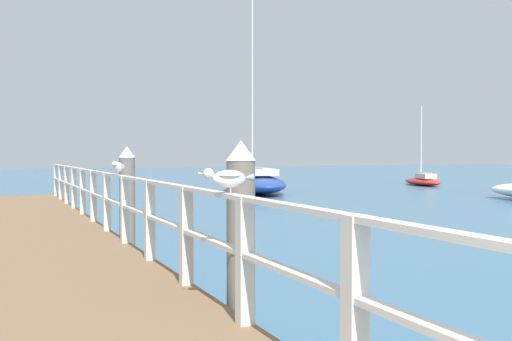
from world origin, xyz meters
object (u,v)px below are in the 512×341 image
object	(u,v)px
boat_5	(254,182)
seagull_foreground	(228,178)
boat_3	(423,180)
seagull_background	(118,166)
dock_piling_near	(241,243)
dock_piling_far	(127,202)

from	to	relation	value
boat_5	seagull_foreground	bearing A→B (deg)	-101.74
boat_3	seagull_foreground	bearing A→B (deg)	-116.55
seagull_foreground	boat_5	xyz separation A→B (m)	(9.74, 21.47, -1.19)
seagull_background	boat_5	distance (m)	19.28
dock_piling_near	dock_piling_far	size ratio (longest dim) A/B	1.00
dock_piling_near	seagull_background	world-z (taller)	dock_piling_near
boat_5	dock_piling_far	bearing A→B (deg)	-108.51
seagull_foreground	boat_5	bearing A→B (deg)	-10.47
seagull_foreground	seagull_background	bearing A→B (deg)	13.85
seagull_background	dock_piling_near	bearing A→B (deg)	-92.30
dock_piling_far	seagull_background	distance (m)	1.38
dock_piling_far	boat_5	world-z (taller)	boat_5
dock_piling_far	boat_5	distance (m)	18.07
dock_piling_far	boat_3	size ratio (longest dim) A/B	0.43
dock_piling_far	seagull_foreground	size ratio (longest dim) A/B	4.29
boat_3	boat_5	size ratio (longest dim) A/B	0.47
dock_piling_far	boat_3	xyz separation A→B (m)	(21.19, 17.31, -0.73)
boat_3	boat_5	distance (m)	11.98
seagull_foreground	boat_3	distance (m)	31.80
dock_piling_far	boat_3	world-z (taller)	boat_3
dock_piling_far	seagull_foreground	bearing A→B (deg)	-93.69
dock_piling_far	seagull_foreground	distance (m)	6.06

